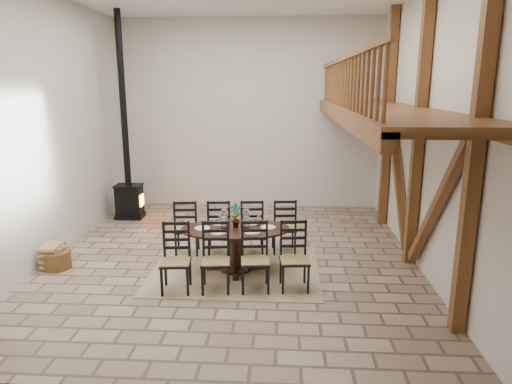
# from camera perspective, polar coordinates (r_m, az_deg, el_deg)

# --- Properties ---
(ground) EXTENTS (8.00, 8.00, 0.00)m
(ground) POSITION_cam_1_polar(r_m,az_deg,el_deg) (9.03, -2.95, -8.18)
(ground) COLOR #9D8169
(ground) RESTS_ON ground
(room_shell) EXTENTS (7.02, 8.02, 5.01)m
(room_shell) POSITION_cam_1_polar(r_m,az_deg,el_deg) (8.35, 5.10, 11.27)
(room_shell) COLOR beige
(room_shell) RESTS_ON ground
(rug) EXTENTS (3.00, 2.50, 0.02)m
(rug) POSITION_cam_1_polar(r_m,az_deg,el_deg) (8.46, -2.54, -9.62)
(rug) COLOR tan
(rug) RESTS_ON ground
(dining_table) EXTENTS (2.61, 2.40, 1.25)m
(dining_table) POSITION_cam_1_polar(r_m,az_deg,el_deg) (8.32, -2.57, -7.15)
(dining_table) COLOR black
(dining_table) RESTS_ON ground
(wood_stove) EXTENTS (0.68, 0.53, 5.00)m
(wood_stove) POSITION_cam_1_polar(r_m,az_deg,el_deg) (11.78, -15.73, 2.14)
(wood_stove) COLOR black
(wood_stove) RESTS_ON ground
(log_basket) EXTENTS (0.50, 0.50, 0.41)m
(log_basket) POSITION_cam_1_polar(r_m,az_deg,el_deg) (9.22, -23.64, -7.67)
(log_basket) COLOR brown
(log_basket) RESTS_ON ground
(log_stack) EXTENTS (0.33, 0.45, 0.45)m
(log_stack) POSITION_cam_1_polar(r_m,az_deg,el_deg) (9.26, -24.08, -7.33)
(log_stack) COLOR #9C7657
(log_stack) RESTS_ON ground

